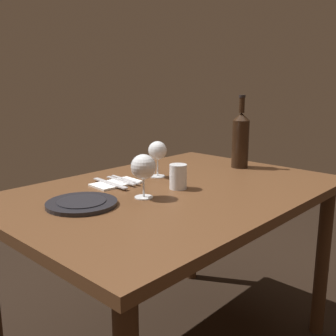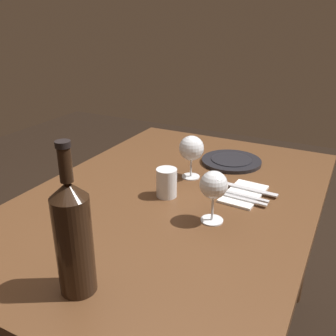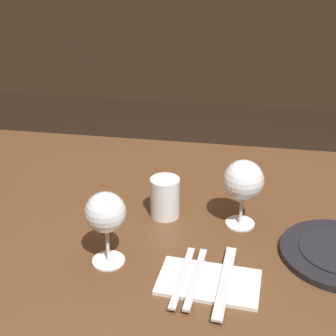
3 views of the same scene
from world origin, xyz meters
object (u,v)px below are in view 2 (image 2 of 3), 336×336
wine_glass_left (191,149)px  wine_bottle (73,236)px  water_tumbler (167,184)px  folded_napkin (244,194)px  fork_inner (242,195)px  table_knife (247,189)px  dinner_plate (231,161)px  wine_glass_right (214,186)px  fork_outer (239,198)px

wine_glass_left → wine_bottle: 0.66m
water_tumbler → folded_napkin: water_tumbler is taller
water_tumbler → folded_napkin: size_ratio=0.48×
wine_bottle → fork_inner: 0.63m
folded_napkin → table_knife: (0.03, -0.00, 0.01)m
table_knife → wine_glass_left: bearing=84.4°
wine_glass_left → table_knife: size_ratio=0.75×
water_tumbler → dinner_plate: 0.39m
wine_glass_left → table_knife: bearing=-95.6°
wine_glass_left → dinner_plate: size_ratio=0.66×
wine_bottle → folded_napkin: 0.65m
wine_glass_right → table_knife: (0.23, -0.03, -0.10)m
wine_glass_right → dinner_plate: (0.46, 0.09, -0.10)m
wine_glass_left → fork_outer: (-0.10, -0.22, -0.10)m
wine_glass_right → wine_bottle: wine_bottle is taller
fork_inner → table_knife: 0.05m
wine_glass_left → folded_napkin: (-0.05, -0.22, -0.11)m
wine_bottle → fork_inner: bearing=-17.9°
fork_inner → table_knife: (0.05, -0.00, 0.00)m
fork_outer → table_knife: same height
dinner_plate → folded_napkin: size_ratio=1.20×
wine_glass_left → water_tumbler: 0.19m
wine_bottle → dinner_plate: wine_bottle is taller
folded_napkin → table_knife: bearing=-0.0°
wine_glass_right → fork_outer: bearing=-12.5°
wine_glass_left → folded_napkin: 0.25m
folded_napkin → table_knife: 0.03m
wine_bottle → fork_inner: (0.58, -0.19, -0.13)m
water_tumbler → table_knife: water_tumbler is taller
folded_napkin → table_knife: size_ratio=0.94×
wine_glass_right → fork_inner: (0.18, -0.03, -0.10)m
table_knife → water_tumbler: bearing=124.2°
wine_glass_left → wine_glass_right: 0.31m
fork_outer → wine_glass_right: bearing=167.5°
water_tumbler → dinner_plate: (0.38, -0.10, -0.04)m
wine_glass_right → fork_inner: 0.21m
dinner_plate → fork_outer: 0.33m
wine_glass_left → table_knife: 0.24m
wine_bottle → fork_outer: 0.60m
folded_napkin → fork_outer: fork_outer is taller
dinner_plate → folded_napkin: 0.28m
folded_napkin → fork_inner: fork_inner is taller
folded_napkin → fork_inner: bearing=180.0°
wine_glass_left → wine_bottle: (-0.66, -0.03, 0.03)m
wine_glass_left → table_knife: (-0.02, -0.22, -0.10)m
wine_glass_right → fork_outer: 0.19m
wine_glass_left → fork_inner: bearing=-109.4°
water_tumbler → wine_glass_right: bearing=-113.2°
fork_inner → folded_napkin: bearing=0.0°
dinner_plate → table_knife: 0.26m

